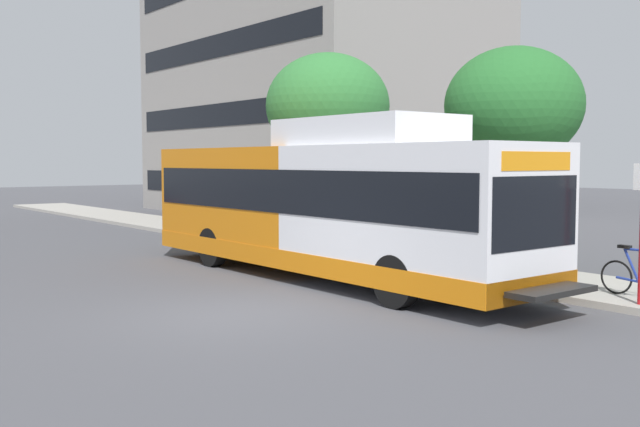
{
  "coord_description": "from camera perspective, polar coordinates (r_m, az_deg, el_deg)",
  "views": [
    {
      "loc": [
        -6.68,
        -10.93,
        2.72
      ],
      "look_at": [
        2.89,
        1.29,
        1.6
      ],
      "focal_mm": 40.9,
      "sensor_mm": 36.0,
      "label": 1
    }
  ],
  "objects": [
    {
      "name": "street_tree_near_stop",
      "position": [
        18.63,
        14.9,
        8.13
      ],
      "size": [
        3.36,
        3.36,
        5.37
      ],
      "color": "#4C3823",
      "rests_on": "sidewalk_curb"
    },
    {
      "name": "ground_plane",
      "position": [
        20.25,
        -18.5,
        -3.8
      ],
      "size": [
        120.0,
        120.0,
        0.0
      ],
      "primitive_type": "plane",
      "color": "#4C4C51"
    },
    {
      "name": "transit_bus",
      "position": [
        16.82,
        0.46,
        0.67
      ],
      "size": [
        2.58,
        12.25,
        3.65
      ],
      "color": "white",
      "rests_on": "ground"
    },
    {
      "name": "sidewalk_curb",
      "position": [
        21.93,
        0.86,
        -2.81
      ],
      "size": [
        3.0,
        56.0,
        0.14
      ],
      "primitive_type": "cube",
      "color": "#A8A399",
      "rests_on": "ground"
    },
    {
      "name": "street_tree_mid_block",
      "position": [
        23.82,
        0.6,
        8.38
      ],
      "size": [
        4.01,
        4.01,
        6.06
      ],
      "color": "#4C3823",
      "rests_on": "sidewalk_curb"
    }
  ]
}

